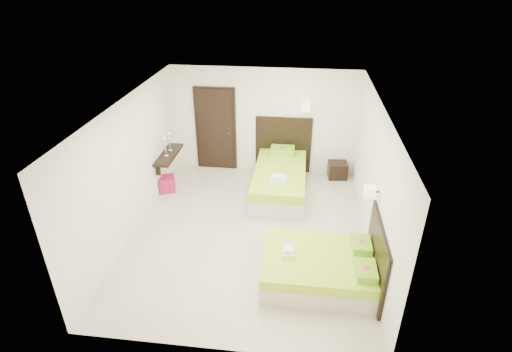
# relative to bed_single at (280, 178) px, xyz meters

# --- Properties ---
(floor) EXTENTS (5.50, 5.50, 0.00)m
(floor) POSITION_rel_bed_single_xyz_m (-0.49, -1.69, -0.34)
(floor) COLOR beige
(floor) RESTS_ON ground
(bed_single) EXTENTS (1.38, 2.29, 1.89)m
(bed_single) POSITION_rel_bed_single_xyz_m (0.00, 0.00, 0.00)
(bed_single) COLOR beige
(bed_single) RESTS_ON ground
(bed_double) EXTENTS (1.85, 1.57, 1.52)m
(bed_double) POSITION_rel_bed_single_xyz_m (0.91, -2.88, -0.06)
(bed_double) COLOR beige
(bed_double) RESTS_ON ground
(nightstand) EXTENTS (0.48, 0.44, 0.40)m
(nightstand) POSITION_rel_bed_single_xyz_m (1.36, 0.83, -0.14)
(nightstand) COLOR black
(nightstand) RESTS_ON ground
(ottoman) EXTENTS (0.45, 0.45, 0.35)m
(ottoman) POSITION_rel_bed_single_xyz_m (-2.60, -0.31, -0.16)
(ottoman) COLOR #9D153D
(ottoman) RESTS_ON ground
(door) EXTENTS (1.02, 0.15, 2.14)m
(door) POSITION_rel_bed_single_xyz_m (-1.69, 1.01, 0.71)
(door) COLOR black
(door) RESTS_ON ground
(console_shelf) EXTENTS (0.35, 1.20, 0.78)m
(console_shelf) POSITION_rel_bed_single_xyz_m (-2.58, -0.09, 0.48)
(console_shelf) COLOR black
(console_shelf) RESTS_ON ground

